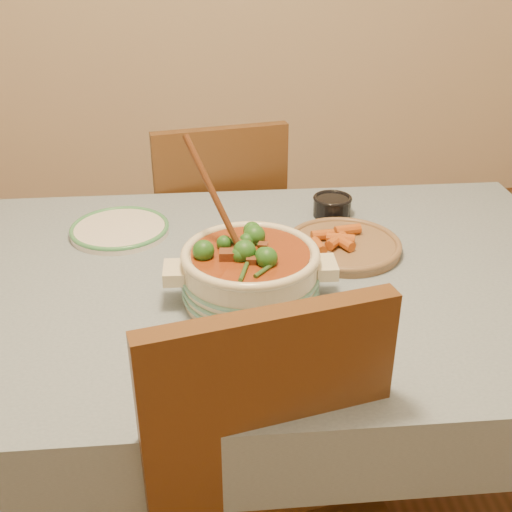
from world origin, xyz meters
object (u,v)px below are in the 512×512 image
Objects in this scene: stew_casserole at (250,269)px; chair_far at (216,230)px; dining_table at (260,307)px; condiment_bowl at (332,205)px; white_plate at (120,229)px; fried_plate at (343,243)px.

chair_far is at bearing 93.99° from stew_casserole.
condiment_bowl is at bearing 53.71° from dining_table.
dining_table is 1.78× the size of chair_far.
condiment_bowl reaches higher than dining_table.
white_plate is 0.61m from fried_plate.
stew_casserole is at bearing -140.48° from fried_plate.
chair_far is at bearing 58.64° from white_plate.
dining_table is 0.43m from condiment_bowl.
chair_far reaches higher than white_plate.
fried_plate reaches higher than dining_table.
fried_plate is at bearing 25.91° from dining_table.
dining_table is 0.20m from stew_casserole.
condiment_bowl is at bearing 86.74° from fried_plate.
stew_casserole reaches higher than white_plate.
stew_casserole is 1.28× the size of fried_plate.
stew_casserole is 0.41× the size of chair_far.
dining_table is at bearing 72.86° from stew_casserole.
chair_far is at bearing 130.60° from condiment_bowl.
white_plate is (-0.33, 0.37, -0.07)m from stew_casserole.
stew_casserole is 0.52m from condiment_bowl.
chair_far is (-0.06, 0.82, -0.30)m from stew_casserole.
stew_casserole is 0.88m from chair_far.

